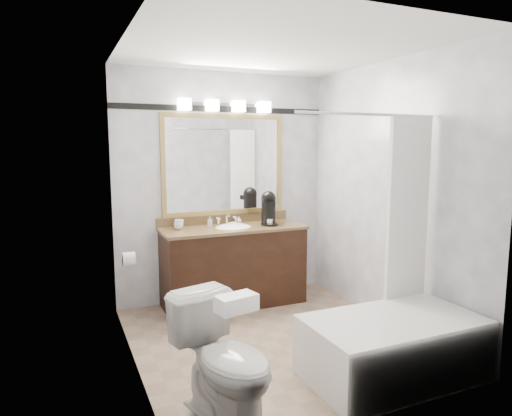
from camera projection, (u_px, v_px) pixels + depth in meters
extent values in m
cube|color=gray|center=(274.00, 340.00, 4.05)|extent=(2.40, 2.60, 0.01)
cube|color=white|center=(276.00, 47.00, 3.70)|extent=(2.40, 2.60, 0.01)
cube|color=white|center=(224.00, 187.00, 5.06)|extent=(2.40, 0.01, 2.50)
cube|color=white|center=(372.00, 225.00, 2.69)|extent=(2.40, 0.01, 2.50)
cube|color=white|center=(130.00, 208.00, 3.40)|extent=(0.01, 2.60, 2.50)
cube|color=white|center=(389.00, 194.00, 4.35)|extent=(0.01, 2.60, 2.50)
cube|color=black|center=(233.00, 267.00, 4.91)|extent=(1.50, 0.55, 0.82)
cube|color=#997648|center=(233.00, 228.00, 4.85)|extent=(1.53, 0.58, 0.03)
cube|color=#997648|center=(225.00, 219.00, 5.09)|extent=(1.53, 0.03, 0.10)
ellipsoid|color=white|center=(233.00, 230.00, 4.86)|extent=(0.44, 0.34, 0.14)
cube|color=tan|center=(224.00, 116.00, 4.93)|extent=(1.40, 0.04, 0.05)
cube|color=tan|center=(225.00, 212.00, 5.08)|extent=(1.40, 0.04, 0.05)
cube|color=tan|center=(163.00, 166.00, 4.74)|extent=(0.05, 0.04, 1.00)
cube|color=tan|center=(279.00, 164.00, 5.27)|extent=(0.05, 0.04, 1.00)
cube|color=white|center=(224.00, 165.00, 5.01)|extent=(1.30, 0.01, 1.00)
cube|color=silver|center=(224.00, 104.00, 4.90)|extent=(0.90, 0.05, 0.03)
cube|color=white|center=(184.00, 104.00, 4.68)|extent=(0.12, 0.12, 0.12)
cube|color=white|center=(212.00, 105.00, 4.80)|extent=(0.12, 0.12, 0.12)
cube|color=white|center=(239.00, 106.00, 4.92)|extent=(0.12, 0.12, 0.12)
cube|color=white|center=(264.00, 107.00, 5.04)|extent=(0.12, 0.12, 0.12)
cube|color=black|center=(223.00, 109.00, 4.93)|extent=(2.40, 0.01, 0.06)
cube|color=white|center=(393.00, 347.00, 3.39)|extent=(1.30, 0.72, 0.45)
cylinder|color=silver|center=(369.00, 114.00, 3.50)|extent=(1.30, 0.02, 0.02)
cube|color=white|center=(408.00, 211.00, 3.76)|extent=(0.40, 0.04, 1.55)
cylinder|color=white|center=(129.00, 259.00, 4.10)|extent=(0.11, 0.12, 0.12)
imported|color=white|center=(225.00, 360.00, 2.85)|extent=(0.62, 0.85, 0.77)
cube|color=white|center=(236.00, 303.00, 2.60)|extent=(0.26, 0.17, 0.10)
cylinder|color=black|center=(270.00, 224.00, 4.96)|extent=(0.19, 0.19, 0.02)
cylinder|color=black|center=(269.00, 211.00, 5.00)|extent=(0.16, 0.16, 0.27)
sphere|color=black|center=(269.00, 198.00, 4.98)|extent=(0.16, 0.16, 0.16)
cube|color=black|center=(270.00, 204.00, 4.91)|extent=(0.13, 0.13, 0.05)
cylinder|color=silver|center=(270.00, 222.00, 4.93)|extent=(0.06, 0.06, 0.06)
imported|color=white|center=(179.00, 226.00, 4.71)|extent=(0.12, 0.12, 0.08)
imported|color=white|center=(179.00, 224.00, 4.79)|extent=(0.12, 0.12, 0.09)
imported|color=white|center=(210.00, 221.00, 4.89)|extent=(0.06, 0.06, 0.10)
imported|color=white|center=(239.00, 220.00, 5.07)|extent=(0.06, 0.06, 0.08)
cube|color=beige|center=(232.00, 224.00, 4.97)|extent=(0.10, 0.08, 0.03)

